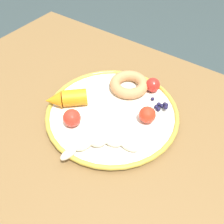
% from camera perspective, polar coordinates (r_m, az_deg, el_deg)
% --- Properties ---
extents(dining_table, '(1.09, 0.73, 0.75)m').
position_cam_1_polar(dining_table, '(0.74, -1.31, -7.49)').
color(dining_table, brown).
rests_on(dining_table, ground_plane).
extents(plate, '(0.34, 0.34, 0.02)m').
position_cam_1_polar(plate, '(0.67, 0.00, -0.17)').
color(plate, silver).
rests_on(plate, dining_table).
extents(banana, '(0.13, 0.13, 0.03)m').
position_cam_1_polar(banana, '(0.59, -2.91, -6.97)').
color(banana, beige).
rests_on(banana, plate).
extents(carrot_orange, '(0.11, 0.10, 0.04)m').
position_cam_1_polar(carrot_orange, '(0.68, -9.96, 2.80)').
color(carrot_orange, orange).
rests_on(carrot_orange, plate).
extents(donut, '(0.15, 0.15, 0.03)m').
position_cam_1_polar(donut, '(0.73, 3.70, 5.97)').
color(donut, '#B67F4F').
rests_on(donut, plate).
extents(blueberry_pile, '(0.06, 0.04, 0.02)m').
position_cam_1_polar(blueberry_pile, '(0.69, 10.57, 1.40)').
color(blueberry_pile, '#191638').
rests_on(blueberry_pile, plate).
extents(tomato_near, '(0.04, 0.04, 0.04)m').
position_cam_1_polar(tomato_near, '(0.73, 8.83, 5.81)').
color(tomato_near, red).
rests_on(tomato_near, plate).
extents(tomato_mid, '(0.04, 0.04, 0.04)m').
position_cam_1_polar(tomato_mid, '(0.64, 7.66, -0.62)').
color(tomato_mid, red).
rests_on(tomato_mid, plate).
extents(tomato_far, '(0.04, 0.04, 0.04)m').
position_cam_1_polar(tomato_far, '(0.64, -8.68, -1.30)').
color(tomato_far, red).
rests_on(tomato_far, plate).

